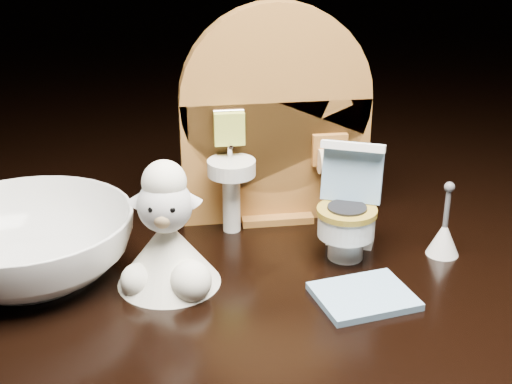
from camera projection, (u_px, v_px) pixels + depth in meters
backdrop_panel at (275, 128)px, 0.48m from camera, size 0.13×0.05×0.15m
toy_toilet at (349, 214)px, 0.45m from camera, size 0.04×0.05×0.07m
bath_mat at (364, 296)px, 0.41m from camera, size 0.06×0.05×0.00m
toilet_brush at (444, 236)px, 0.45m from camera, size 0.02×0.02×0.05m
plush_lamb at (167, 243)px, 0.41m from camera, size 0.06×0.06×0.08m
ceramic_bowl at (28, 245)px, 0.43m from camera, size 0.15×0.15×0.04m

